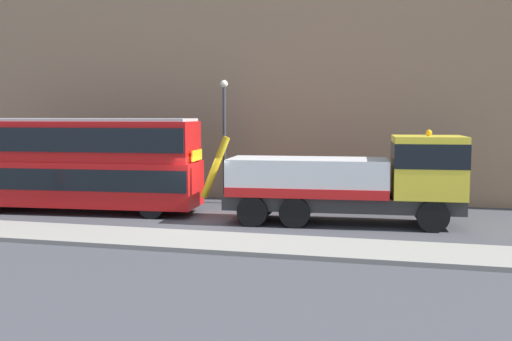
% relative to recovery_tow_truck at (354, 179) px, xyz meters
% --- Properties ---
extents(ground_plane, '(120.00, 120.00, 0.00)m').
position_rel_recovery_tow_truck_xyz_m(ground_plane, '(-5.77, -0.55, -1.76)').
color(ground_plane, '#424247').
extents(near_kerb, '(60.00, 2.80, 0.15)m').
position_rel_recovery_tow_truck_xyz_m(near_kerb, '(-5.77, -4.75, -1.68)').
color(near_kerb, gray).
rests_on(near_kerb, ground_plane).
extents(building_facade, '(60.00, 1.50, 16.00)m').
position_rel_recovery_tow_truck_xyz_m(building_facade, '(-5.77, 6.20, 6.31)').
color(building_facade, '#9E7A5B').
rests_on(building_facade, ground_plane).
extents(recovery_tow_truck, '(10.22, 3.34, 3.67)m').
position_rel_recovery_tow_truck_xyz_m(recovery_tow_truck, '(0.00, 0.00, 0.00)').
color(recovery_tow_truck, '#2D2D2D').
rests_on(recovery_tow_truck, ground_plane).
extents(double_decker_bus, '(11.17, 3.41, 4.06)m').
position_rel_recovery_tow_truck_xyz_m(double_decker_bus, '(-12.05, -0.04, 0.47)').
color(double_decker_bus, red).
rests_on(double_decker_bus, ground_plane).
extents(street_lamp, '(0.36, 0.36, 5.83)m').
position_rel_recovery_tow_truck_xyz_m(street_lamp, '(-6.47, 4.00, 1.71)').
color(street_lamp, '#38383D').
rests_on(street_lamp, ground_plane).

